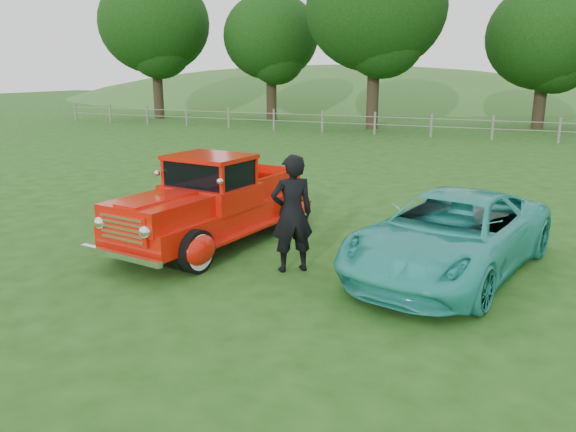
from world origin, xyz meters
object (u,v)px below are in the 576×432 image
at_px(tree_mid_west, 271,37).
at_px(tree_near_west, 376,7).
at_px(red_pickup, 213,204).
at_px(teal_sedan, 451,234).
at_px(tree_far_west, 154,24).
at_px(tree_near_east, 547,36).
at_px(man, 292,214).

xyz_separation_m(tree_mid_west, tree_near_west, (8.00, -3.00, 1.25)).
bearing_deg(red_pickup, teal_sedan, 9.66).
height_order(tree_far_west, tree_near_east, tree_far_west).
xyz_separation_m(red_pickup, man, (2.07, -0.85, 0.22)).
relative_size(teal_sedan, man, 2.41).
xyz_separation_m(tree_far_west, red_pickup, (19.30, -24.45, -5.69)).
bearing_deg(man, teal_sedan, 162.05).
relative_size(tree_near_west, teal_sedan, 2.13).
bearing_deg(tree_near_east, teal_sedan, -92.40).
bearing_deg(man, tree_near_west, -117.18).
relative_size(red_pickup, teal_sedan, 1.06).
distance_m(tree_near_west, tree_near_east, 9.97).
distance_m(tree_far_west, tree_near_west, 16.03).
height_order(tree_mid_west, tree_near_west, tree_near_west).
bearing_deg(tree_mid_west, tree_far_west, -165.96).
height_order(tree_mid_west, teal_sedan, tree_mid_west).
relative_size(tree_far_west, tree_near_east, 1.19).
bearing_deg(man, tree_far_west, -89.45).
bearing_deg(red_pickup, tree_mid_west, 121.04).
xyz_separation_m(tree_near_west, teal_sedan, (7.86, -23.31, -6.12)).
distance_m(teal_sedan, man, 2.70).
bearing_deg(tree_mid_west, tree_near_east, 3.37).
bearing_deg(tree_near_east, man, -97.31).
distance_m(tree_near_east, man, 28.84).
relative_size(tree_far_west, man, 4.91).
height_order(tree_near_west, man, tree_near_west).
bearing_deg(tree_near_east, red_pickup, -101.73).
height_order(tree_near_west, tree_near_east, tree_near_west).
bearing_deg(teal_sedan, man, -144.86).
xyz_separation_m(tree_far_west, tree_mid_west, (8.00, 2.00, -0.94)).
distance_m(tree_mid_west, teal_sedan, 31.10).
xyz_separation_m(tree_near_east, man, (-3.63, -28.30, -4.24)).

